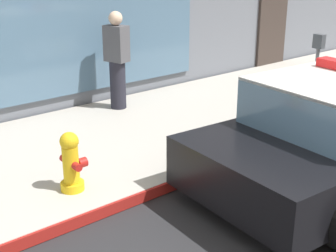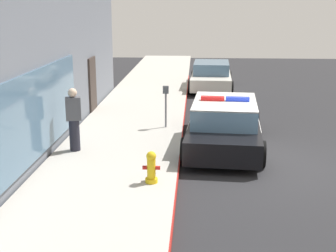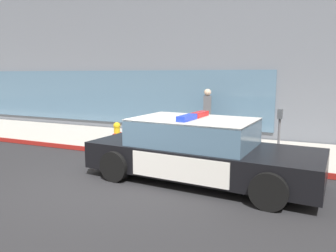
# 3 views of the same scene
# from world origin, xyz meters

# --- Properties ---
(sidewalk) EXTENTS (48.00, 3.39, 0.15)m
(sidewalk) POSITION_xyz_m (0.00, 4.09, 0.07)
(sidewalk) COLOR #B2ADA3
(sidewalk) RESTS_ON ground
(curb_red_paint) EXTENTS (28.80, 0.04, 0.14)m
(curb_red_paint) POSITION_xyz_m (0.00, 2.38, 0.08)
(curb_red_paint) COLOR maroon
(curb_red_paint) RESTS_ON ground
(fire_hydrant) EXTENTS (0.34, 0.39, 0.73)m
(fire_hydrant) POSITION_xyz_m (-1.53, 2.95, 0.50)
(fire_hydrant) COLOR gold
(fire_hydrant) RESTS_ON sidewalk
(pedestrian_on_sidewalk) EXTENTS (0.36, 0.45, 1.71)m
(pedestrian_on_sidewalk) POSITION_xyz_m (0.68, 5.23, 1.01)
(pedestrian_on_sidewalk) COLOR #23232D
(pedestrian_on_sidewalk) RESTS_ON sidewalk
(parking_meter) EXTENTS (0.12, 0.18, 1.34)m
(parking_meter) POSITION_xyz_m (3.27, 2.93, 1.08)
(parking_meter) COLOR slate
(parking_meter) RESTS_ON sidewalk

